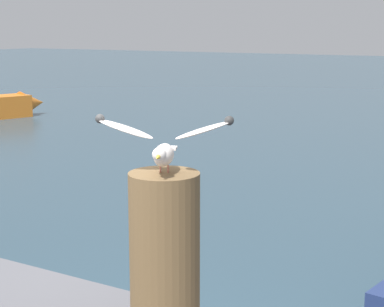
{
  "coord_description": "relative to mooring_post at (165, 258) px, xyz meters",
  "views": [
    {
      "loc": [
        2.78,
        -2.83,
        2.7
      ],
      "look_at": [
        1.14,
        -0.13,
        2.08
      ],
      "focal_mm": 60.9,
      "sensor_mm": 36.0,
      "label": 1
    }
  ],
  "objects": [
    {
      "name": "seagull",
      "position": [
        0.0,
        -0.0,
        0.55
      ],
      "size": [
        0.61,
        0.39,
        0.27
      ],
      "color": "#C66F60",
      "rests_on": "mooring_post"
    },
    {
      "name": "mooring_post",
      "position": [
        0.0,
        0.0,
        0.0
      ],
      "size": [
        0.34,
        0.34,
        0.83
      ],
      "primitive_type": "cylinder",
      "color": "brown",
      "rests_on": "harbor_quay"
    }
  ]
}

